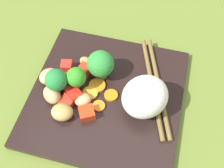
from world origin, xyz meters
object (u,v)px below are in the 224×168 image
at_px(broccoli_floret_2, 56,80).
at_px(rice_mound, 145,97).
at_px(carrot_slice_3, 111,94).
at_px(chopstick_pair, 155,85).
at_px(square_plate, 106,96).

bearing_deg(broccoli_floret_2, rice_mound, 94.07).
height_order(rice_mound, carrot_slice_3, rice_mound).
distance_m(broccoli_floret_2, chopstick_pair, 0.19).
distance_m(square_plate, chopstick_pair, 0.10).
height_order(carrot_slice_3, chopstick_pair, chopstick_pair).
bearing_deg(rice_mound, broccoli_floret_2, -85.93).
relative_size(square_plate, rice_mound, 3.40).
distance_m(rice_mound, carrot_slice_3, 0.07).
height_order(rice_mound, broccoli_floret_2, rice_mound).
bearing_deg(broccoli_floret_2, square_plate, 100.96).
xyz_separation_m(broccoli_floret_2, carrot_slice_3, (-0.02, 0.10, -0.03)).
bearing_deg(carrot_slice_3, broccoli_floret_2, -78.58).
height_order(square_plate, carrot_slice_3, carrot_slice_3).
xyz_separation_m(square_plate, chopstick_pair, (-0.05, 0.08, 0.01)).
distance_m(square_plate, rice_mound, 0.08).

